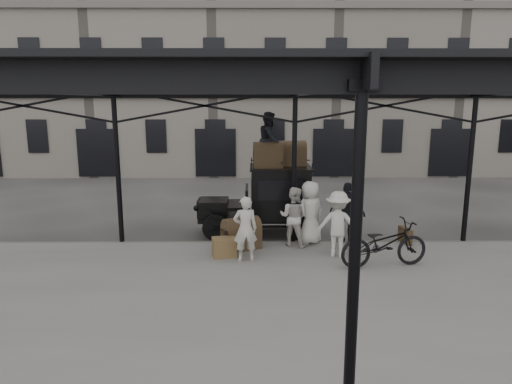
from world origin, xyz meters
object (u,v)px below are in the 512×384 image
porter_left (245,229)px  porter_official (347,213)px  steamer_trunk_roof_near (268,157)px  bicycle (384,244)px  steamer_trunk_platform (241,235)px  taxi (270,197)px

porter_left → porter_official: bearing=-161.8°
steamer_trunk_roof_near → porter_left: bearing=-106.4°
porter_left → bicycle: porter_left is taller
steamer_trunk_platform → steamer_trunk_roof_near: bearing=38.9°
porter_left → steamer_trunk_platform: porter_left is taller
taxi → porter_left: bearing=-104.2°
taxi → porter_left: taxi is taller
porter_official → steamer_trunk_platform: size_ratio=1.78×
taxi → bicycle: bearing=-51.3°
bicycle → steamer_trunk_platform: size_ratio=2.23×
porter_official → bicycle: 1.98m
porter_left → steamer_trunk_roof_near: bearing=-112.1°
taxi → steamer_trunk_platform: 2.20m
taxi → porter_official: (2.15, -1.47, -0.16)m
porter_left → steamer_trunk_platform: bearing=-90.9°
porter_left → porter_official: porter_official is taller
porter_official → bicycle: porter_official is taller
steamer_trunk_platform → porter_official: bearing=-17.6°
steamer_trunk_roof_near → steamer_trunk_platform: size_ratio=0.89×
porter_official → steamer_trunk_roof_near: steamer_trunk_roof_near is taller
steamer_trunk_platform → bicycle: bearing=-48.0°
porter_official → steamer_trunk_roof_near: (-2.23, 1.22, 1.47)m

